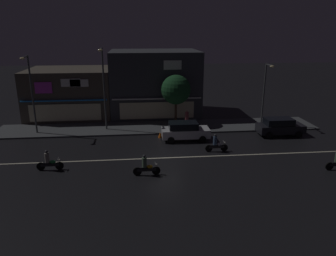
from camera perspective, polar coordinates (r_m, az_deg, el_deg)
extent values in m
plane|color=black|center=(25.04, -0.39, -5.40)|extent=(140.00, 140.00, 0.00)
cube|color=beige|center=(25.04, -0.39, -5.38)|extent=(30.59, 0.16, 0.01)
cube|color=#424447|center=(32.52, -1.69, 0.14)|extent=(32.20, 4.39, 0.14)
cube|color=#4C443A|center=(38.35, -17.02, 6.10)|extent=(9.23, 7.40, 5.41)
cube|color=#268CF2|center=(34.70, -18.16, 4.70)|extent=(8.77, 0.24, 0.12)
cube|color=white|center=(34.11, -15.66, 7.76)|extent=(1.86, 0.08, 0.77)
cube|color=white|center=(34.26, -17.08, 7.78)|extent=(1.96, 0.08, 0.82)
cube|color=#D83FD8|center=(34.98, -21.47, 6.74)|extent=(1.70, 0.08, 1.15)
cube|color=beige|center=(35.05, -17.94, 2.65)|extent=(7.38, 0.06, 1.80)
cube|color=#383A3F|center=(37.50, -2.39, 8.11)|extent=(10.00, 7.42, 7.36)
cube|color=white|center=(33.94, -1.98, 5.28)|extent=(9.50, 0.24, 0.12)
cube|color=white|center=(33.59, 0.83, 11.24)|extent=(1.88, 0.08, 0.95)
cube|color=beige|center=(34.29, -1.97, 3.18)|extent=(8.00, 0.06, 1.80)
cylinder|color=#47494C|center=(32.28, -23.16, 5.44)|extent=(0.16, 0.16, 7.31)
cube|color=#47494C|center=(31.16, -24.31, 11.56)|extent=(0.10, 1.40, 0.10)
ellipsoid|color=#F9E099|center=(30.50, -24.70, 11.27)|extent=(0.44, 0.32, 0.20)
cylinder|color=#47494C|center=(31.37, -11.38, 6.77)|extent=(0.16, 0.16, 7.94)
cube|color=#47494C|center=(30.23, -11.94, 13.75)|extent=(0.10, 1.40, 0.10)
ellipsoid|color=#F9E099|center=(29.54, -12.07, 13.51)|extent=(0.44, 0.32, 0.20)
cylinder|color=#47494C|center=(34.00, 16.80, 5.78)|extent=(0.16, 0.16, 6.32)
cube|color=#47494C|center=(32.92, 17.72, 10.75)|extent=(0.10, 1.40, 0.10)
ellipsoid|color=#F9E099|center=(32.29, 18.19, 10.45)|extent=(0.44, 0.32, 0.20)
cylinder|color=brown|center=(32.05, 3.39, 1.50)|extent=(0.38, 0.38, 1.62)
sphere|color=tan|center=(31.81, 3.42, 3.09)|extent=(0.22, 0.22, 0.22)
cylinder|color=#473323|center=(33.41, 1.40, 2.84)|extent=(0.24, 0.24, 2.37)
sphere|color=#194723|center=(32.89, 1.43, 6.90)|extent=(3.04, 3.04, 3.04)
cube|color=black|center=(31.92, 19.51, -0.05)|extent=(4.30, 1.78, 0.76)
cube|color=black|center=(31.64, 19.28, 1.12)|extent=(2.58, 1.57, 0.60)
cube|color=#F9F2CC|center=(33.34, 22.39, 0.53)|extent=(0.08, 0.20, 0.12)
cube|color=#F9F2CC|center=(32.33, 23.36, -0.08)|extent=(0.08, 0.20, 0.12)
cylinder|color=black|center=(33.40, 21.02, -0.14)|extent=(0.62, 0.20, 0.62)
cylinder|color=black|center=(31.90, 22.41, -1.10)|extent=(0.62, 0.20, 0.62)
cylinder|color=black|center=(32.24, 16.50, -0.30)|extent=(0.62, 0.20, 0.62)
cylinder|color=black|center=(30.68, 17.72, -1.30)|extent=(0.62, 0.20, 0.62)
cube|color=silver|center=(28.88, 3.15, -0.82)|extent=(4.30, 1.78, 0.76)
cube|color=black|center=(28.65, 2.75, 0.46)|extent=(2.58, 1.57, 0.60)
cube|color=#F9F2CC|center=(29.80, 6.99, -0.15)|extent=(0.08, 0.20, 0.12)
cube|color=#F9F2CC|center=(28.68, 7.51, -0.87)|extent=(0.08, 0.20, 0.12)
cylinder|color=black|center=(30.08, 5.56, -0.90)|extent=(0.62, 0.20, 0.62)
cylinder|color=black|center=(28.43, 6.24, -2.01)|extent=(0.62, 0.20, 0.62)
cylinder|color=black|center=(29.67, 0.17, -1.07)|extent=(0.62, 0.20, 0.62)
cylinder|color=black|center=(27.99, 0.54, -2.22)|extent=(0.62, 0.20, 0.62)
cylinder|color=black|center=(22.21, -2.15, -7.64)|extent=(0.60, 0.08, 0.60)
cylinder|color=black|center=(22.18, -5.53, -7.75)|extent=(0.60, 0.10, 0.60)
cube|color=black|center=(22.15, -3.84, -7.47)|extent=(1.30, 0.14, 0.20)
ellipsoid|color=gold|center=(22.06, -3.33, -6.93)|extent=(0.44, 0.26, 0.24)
cube|color=black|center=(22.08, -4.37, -7.13)|extent=(0.56, 0.22, 0.10)
cylinder|color=slate|center=(21.99, -2.29, -6.35)|extent=(0.03, 0.60, 0.03)
sphere|color=white|center=(22.03, -2.05, -6.58)|extent=(0.14, 0.14, 0.14)
cylinder|color=#4C664C|center=(21.92, -4.26, -6.17)|extent=(0.32, 0.32, 0.70)
sphere|color=#333338|center=(21.74, -4.29, -5.06)|extent=(0.22, 0.22, 0.22)
cylinder|color=black|center=(26.70, 10.06, -3.50)|extent=(0.60, 0.08, 0.60)
cylinder|color=black|center=(26.39, 7.33, -3.63)|extent=(0.60, 0.10, 0.60)
cube|color=black|center=(26.50, 8.71, -3.36)|extent=(1.30, 0.14, 0.20)
ellipsoid|color=#B2B7BC|center=(26.48, 9.15, -2.90)|extent=(0.44, 0.26, 0.24)
cube|color=black|center=(26.40, 8.30, -3.08)|extent=(0.56, 0.22, 0.10)
cylinder|color=slate|center=(26.50, 10.01, -2.40)|extent=(0.03, 0.60, 0.03)
sphere|color=white|center=(26.56, 10.19, -2.59)|extent=(0.14, 0.14, 0.14)
cylinder|color=#334766|center=(26.28, 8.45, -2.26)|extent=(0.32, 0.32, 0.70)
sphere|color=#333338|center=(26.13, 8.49, -1.31)|extent=(0.22, 0.22, 0.22)
cylinder|color=black|center=(25.64, 26.98, -6.11)|extent=(0.60, 0.10, 0.60)
cube|color=black|center=(25.79, 27.90, -5.52)|extent=(0.56, 0.22, 0.10)
cylinder|color=black|center=(24.23, -18.90, -6.42)|extent=(0.60, 0.08, 0.60)
cylinder|color=black|center=(24.57, -21.86, -6.42)|extent=(0.60, 0.10, 0.60)
cube|color=black|center=(24.36, -20.42, -6.21)|extent=(1.30, 0.14, 0.20)
ellipsoid|color=#268C3F|center=(24.22, -20.01, -5.73)|extent=(0.44, 0.26, 0.24)
cube|color=black|center=(24.35, -20.91, -5.88)|extent=(0.56, 0.22, 0.10)
cylinder|color=slate|center=(24.04, -19.14, -5.22)|extent=(0.03, 0.60, 0.03)
sphere|color=white|center=(24.05, -18.91, -5.44)|extent=(0.14, 0.14, 0.14)
cylinder|color=gray|center=(24.19, -20.90, -5.01)|extent=(0.32, 0.32, 0.70)
sphere|color=#333338|center=(24.03, -21.01, -4.00)|extent=(0.22, 0.22, 0.22)
cone|color=orange|center=(29.55, -1.45, -1.23)|extent=(0.36, 0.36, 0.55)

